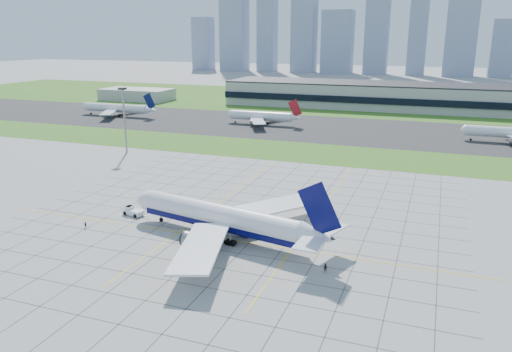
% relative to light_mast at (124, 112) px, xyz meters
% --- Properties ---
extents(ground, '(1400.00, 1400.00, 0.00)m').
position_rel_light_mast_xyz_m(ground, '(70.00, -65.00, -16.18)').
color(ground, '#9A9A95').
rests_on(ground, ground).
extents(grass_median, '(700.00, 35.00, 0.04)m').
position_rel_light_mast_xyz_m(grass_median, '(70.00, 25.00, -16.16)').
color(grass_median, '#3D7020').
rests_on(grass_median, ground).
extents(asphalt_taxiway, '(700.00, 75.00, 0.04)m').
position_rel_light_mast_xyz_m(asphalt_taxiway, '(70.00, 80.00, -16.15)').
color(asphalt_taxiway, '#383838').
rests_on(asphalt_taxiway, ground).
extents(grass_far, '(700.00, 145.00, 0.04)m').
position_rel_light_mast_xyz_m(grass_far, '(70.00, 190.00, -16.16)').
color(grass_far, '#3D7020').
rests_on(grass_far, ground).
extents(apron_markings, '(120.00, 130.00, 0.03)m').
position_rel_light_mast_xyz_m(apron_markings, '(70.43, -53.91, -16.17)').
color(apron_markings, '#474744').
rests_on(apron_markings, ground).
extents(terminal, '(260.00, 43.00, 15.80)m').
position_rel_light_mast_xyz_m(terminal, '(110.00, 164.87, -8.29)').
color(terminal, '#B7B7B2').
rests_on(terminal, ground).
extents(service_block, '(50.00, 25.00, 8.00)m').
position_rel_light_mast_xyz_m(service_block, '(-90.00, 145.00, -12.18)').
color(service_block, '#B7B7B2').
rests_on(service_block, ground).
extents(light_mast, '(2.50, 2.50, 25.60)m').
position_rel_light_mast_xyz_m(light_mast, '(0.00, 0.00, 0.00)').
color(light_mast, gray).
rests_on(light_mast, ground).
extents(city_skyline, '(523.00, 32.40, 160.00)m').
position_rel_light_mast_xyz_m(city_skyline, '(61.29, 455.00, 42.91)').
color(city_skyline, '#8895B2').
rests_on(city_skyline, ground).
extents(airliner, '(53.90, 54.08, 17.14)m').
position_rel_light_mast_xyz_m(airliner, '(71.04, -65.95, -11.49)').
color(airliner, white).
rests_on(airliner, ground).
extents(pushback_tug, '(8.10, 3.68, 2.22)m').
position_rel_light_mast_xyz_m(pushback_tug, '(43.10, -60.52, -15.19)').
color(pushback_tug, white).
rests_on(pushback_tug, ground).
extents(crew_near, '(0.62, 0.70, 1.62)m').
position_rel_light_mast_xyz_m(crew_near, '(37.58, -72.26, -15.37)').
color(crew_near, black).
rests_on(crew_near, ground).
extents(crew_far, '(1.03, 0.86, 1.91)m').
position_rel_light_mast_xyz_m(crew_far, '(97.32, -75.55, -15.23)').
color(crew_far, black).
rests_on(crew_far, ground).
extents(distant_jet_0, '(46.45, 42.66, 14.08)m').
position_rel_light_mast_xyz_m(distant_jet_0, '(-59.50, 77.88, -11.69)').
color(distant_jet_0, white).
rests_on(distant_jet_0, ground).
extents(distant_jet_1, '(38.36, 42.66, 14.08)m').
position_rel_light_mast_xyz_m(distant_jet_1, '(28.98, 79.35, -11.70)').
color(distant_jet_1, white).
rests_on(distant_jet_1, ground).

